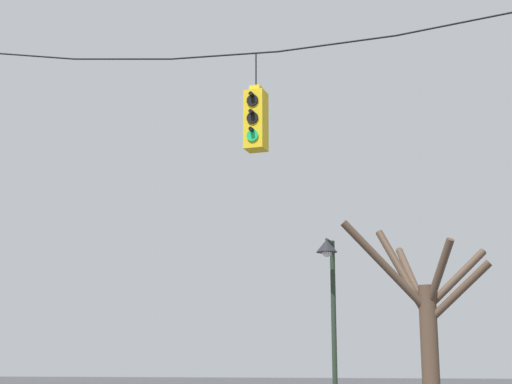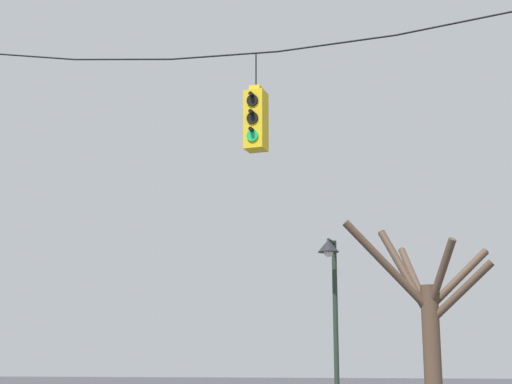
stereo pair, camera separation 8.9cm
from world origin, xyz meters
TOP-DOWN VIEW (x-y plane):
  - span_wire at (0.00, 0.43)m, footprint 14.18×0.03m
  - traffic_light_over_intersection at (-1.42, 0.42)m, footprint 0.34×0.46m
  - street_lamp at (-1.65, 6.37)m, footprint 0.50×0.86m
  - bare_tree at (0.28, 8.47)m, footprint 3.59×3.73m

SIDE VIEW (x-z plane):
  - bare_tree at x=0.28m, z-range 0.13..5.16m
  - street_lamp at x=-1.65m, z-range 1.17..5.58m
  - traffic_light_over_intersection at x=-1.42m, z-range 4.67..6.41m
  - span_wire at x=0.00m, z-range 6.58..7.43m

